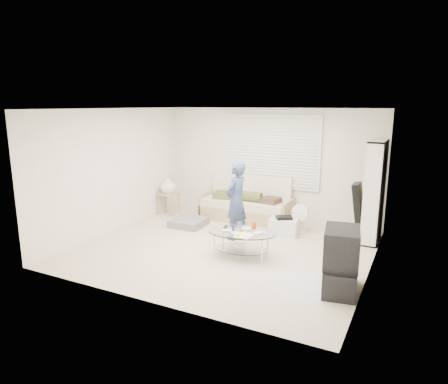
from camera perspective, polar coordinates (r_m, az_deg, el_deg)
The scene contains 13 objects.
ground at distance 7.36m, azimuth 0.03°, elevation -8.07°, with size 5.00×5.00×0.00m, color #C6B29A.
room_shell at distance 7.38m, azimuth 1.72°, elevation 5.05°, with size 5.02×4.52×2.51m.
window_blinds at distance 8.97m, azimuth 6.43°, elevation 5.78°, with size 2.32×0.08×1.62m.
futon_sofa at distance 9.03m, azimuth 3.24°, elevation -1.99°, with size 2.06×0.83×1.00m.
grey_floor_pillow at distance 8.68m, azimuth -5.07°, elevation -4.34°, with size 0.69×0.69×0.16m, color #5E5F63.
side_table at distance 9.49m, azimuth -7.96°, elevation 0.76°, with size 0.46×0.37×0.91m.
bookshelf at distance 8.00m, azimuth 20.64°, elevation 0.01°, with size 0.30×0.81×1.93m.
guitar_case at distance 8.00m, azimuth 18.64°, elevation -3.32°, with size 0.40×0.41×1.12m.
floor_fan at distance 8.34m, azimuth 10.84°, elevation -3.31°, with size 0.36×0.24×0.59m.
storage_bin at distance 8.13m, azimuth 8.52°, elevation -4.88°, with size 0.59×0.44×0.39m.
tv_unit at distance 5.88m, azimuth 16.28°, elevation -9.40°, with size 0.58×0.89×0.90m.
coffee_table at distance 6.89m, azimuth 2.52°, elevation -6.34°, with size 1.31×0.94×0.57m.
standing_person at distance 7.67m, azimuth 1.73°, elevation -1.24°, with size 0.56×0.37×1.53m, color navy.
Camera 1 is at (3.11, -6.15, 2.58)m, focal length 32.00 mm.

